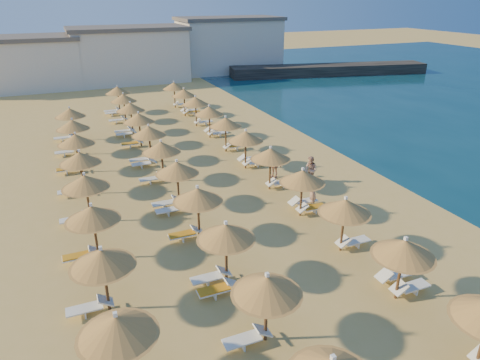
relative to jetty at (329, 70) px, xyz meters
name	(u,v)px	position (x,y,z in m)	size (l,w,h in m)	color
ground	(275,230)	(-28.82, -38.32, -0.75)	(220.00, 220.00, 0.00)	tan
jetty	(329,70)	(0.00, 0.00, 0.00)	(30.00, 4.00, 1.50)	black
hotel_blocks	(140,53)	(-26.81, 7.47, 2.95)	(45.65, 11.36, 8.10)	silver
parasol_row_east	(257,145)	(-26.81, -31.69, 1.56)	(2.48, 44.39, 2.86)	brown
parasol_row_west	(169,158)	(-32.67, -31.69, 1.56)	(2.48, 44.39, 2.86)	brown
parasol_row_inland	(82,170)	(-37.58, -31.69, 1.56)	(2.48, 29.15, 2.86)	brown
loungers	(193,185)	(-31.31, -31.94, -0.41)	(13.92, 42.46, 0.66)	white
beachgoer_c	(274,165)	(-25.71, -32.05, 0.14)	(1.04, 0.43, 1.78)	tan
beachgoer_a	(312,192)	(-25.65, -36.72, 0.17)	(0.67, 0.44, 1.83)	tan
beachgoer_b	(311,170)	(-23.97, -33.77, 0.15)	(0.88, 0.69, 1.81)	tan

